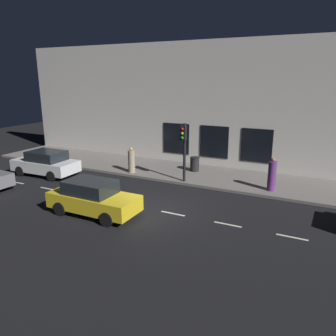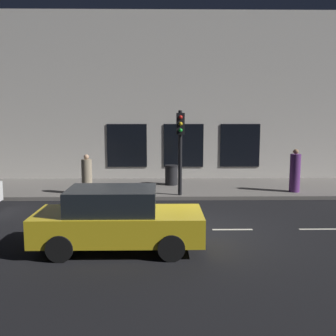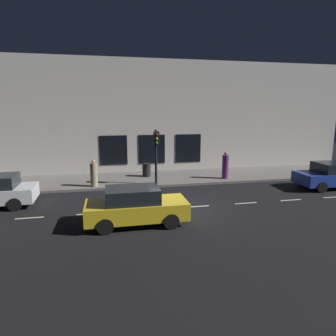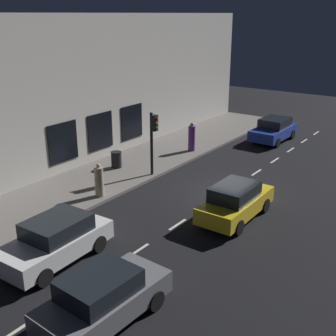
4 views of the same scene
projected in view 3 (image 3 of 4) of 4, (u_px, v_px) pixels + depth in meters
ground_plane at (178, 208)px, 14.21m from camera, size 60.00×60.00×0.00m
sidewalk at (157, 178)px, 20.20m from camera, size 4.50×32.00×0.15m
building_facade at (151, 117)px, 21.86m from camera, size 0.65×32.00×8.44m
lane_centre_line at (198, 206)px, 14.41m from camera, size 0.12×27.20×0.01m
traffic_light at (156, 148)px, 17.74m from camera, size 0.50×0.32×3.41m
parked_car_0 at (332, 175)px, 17.84m from camera, size 2.03×4.22×1.58m
parked_car_2 at (136, 206)px, 12.02m from camera, size 1.83×4.19×1.58m
pedestrian_0 at (225, 166)px, 19.67m from camera, size 0.51×0.51×1.82m
pedestrian_1 at (94, 174)px, 17.58m from camera, size 0.50×0.50×1.64m
trash_bin at (147, 170)px, 20.36m from camera, size 0.62×0.62×0.92m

